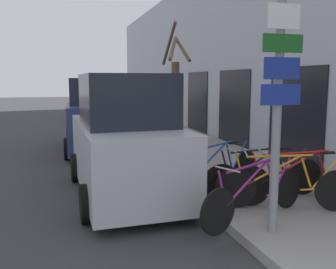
{
  "coord_description": "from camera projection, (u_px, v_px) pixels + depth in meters",
  "views": [
    {
      "loc": [
        -1.36,
        -0.9,
        2.26
      ],
      "look_at": [
        0.78,
        6.35,
        1.15
      ],
      "focal_mm": 40.0,
      "sensor_mm": 36.0,
      "label": 1
    }
  ],
  "objects": [
    {
      "name": "signpost",
      "position": [
        278.0,
        106.0,
        4.99
      ],
      "size": [
        0.59,
        0.14,
        3.22
      ],
      "color": "gray",
      "rests_on": "sidewalk_curb"
    },
    {
      "name": "bicycle_4",
      "position": [
        217.0,
        172.0,
        6.99
      ],
      "size": [
        2.25,
        1.18,
        0.96
      ],
      "rotation": [
        0.0,
        0.0,
        2.05
      ],
      "color": "black",
      "rests_on": "sidewalk_curb"
    },
    {
      "name": "street_tree",
      "position": [
        175.0,
        101.0,
        9.53
      ],
      "size": [
        0.66,
        2.22,
        3.57
      ],
      "color": "brown",
      "rests_on": "sidewalk_curb"
    },
    {
      "name": "pedestrian_far",
      "position": [
        153.0,
        108.0,
        15.68
      ],
      "size": [
        0.41,
        0.35,
        1.59
      ],
      "rotation": [
        0.0,
        0.0,
        2.9
      ],
      "color": "#1E2338",
      "rests_on": "sidewalk_curb"
    },
    {
      "name": "ground_plane",
      "position": [
        103.0,
        150.0,
        12.2
      ],
      "size": [
        80.0,
        80.0,
        0.0
      ],
      "primitive_type": "plane",
      "color": "#333335"
    },
    {
      "name": "building_facade",
      "position": [
        199.0,
        57.0,
        15.54
      ],
      "size": [
        0.23,
        32.0,
        6.5
      ],
      "color": "#B2B7C1",
      "rests_on": "ground"
    },
    {
      "name": "sidewalk_curb",
      "position": [
        158.0,
        133.0,
        15.57
      ],
      "size": [
        3.2,
        32.0,
        0.15
      ],
      "color": "gray",
      "rests_on": "ground"
    },
    {
      "name": "parked_car_1",
      "position": [
        96.0,
        118.0,
        11.97
      ],
      "size": [
        2.08,
        4.27,
        2.31
      ],
      "rotation": [
        0.0,
        0.0,
        -0.05
      ],
      "color": "navy",
      "rests_on": "ground"
    },
    {
      "name": "bicycle_0",
      "position": [
        257.0,
        195.0,
        5.63
      ],
      "size": [
        2.2,
        1.0,
        0.92
      ],
      "rotation": [
        0.0,
        0.0,
        1.99
      ],
      "color": "black",
      "rests_on": "sidewalk_curb"
    },
    {
      "name": "bicycle_1",
      "position": [
        285.0,
        186.0,
        6.09
      ],
      "size": [
        2.13,
        0.91,
        0.94
      ],
      "rotation": [
        0.0,
        0.0,
        1.18
      ],
      "color": "black",
      "rests_on": "sidewalk_curb"
    },
    {
      "name": "bicycle_3",
      "position": [
        264.0,
        177.0,
        6.68
      ],
      "size": [
        2.34,
        0.44,
        0.93
      ],
      "rotation": [
        0.0,
        0.0,
        1.55
      ],
      "color": "black",
      "rests_on": "sidewalk_curb"
    },
    {
      "name": "bicycle_2",
      "position": [
        302.0,
        181.0,
        6.37
      ],
      "size": [
        2.41,
        0.6,
        0.94
      ],
      "rotation": [
        0.0,
        0.0,
        1.38
      ],
      "color": "black",
      "rests_on": "sidewalk_curb"
    },
    {
      "name": "parked_car_0",
      "position": [
        125.0,
        142.0,
        7.27
      ],
      "size": [
        2.0,
        4.19,
        2.37
      ],
      "rotation": [
        0.0,
        0.0,
        0.02
      ],
      "color": "#B2B7BC",
      "rests_on": "ground"
    },
    {
      "name": "pedestrian_near",
      "position": [
        165.0,
        104.0,
        16.39
      ],
      "size": [
        0.46,
        0.4,
        1.82
      ],
      "rotation": [
        0.0,
        0.0,
        0.32
      ],
      "color": "#4C3D2D",
      "rests_on": "sidewalk_curb"
    }
  ]
}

